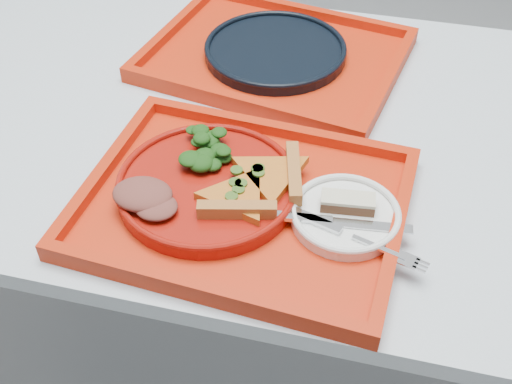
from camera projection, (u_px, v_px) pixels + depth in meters
ground at (255, 359)px, 1.59m from camera, size 10.00×10.00×0.00m
table at (255, 152)px, 1.12m from camera, size 1.60×0.80×0.75m
tray_main at (243, 206)px, 0.91m from camera, size 0.47×0.38×0.01m
tray_far at (275, 59)px, 1.19m from camera, size 0.50×0.42×0.01m
dinner_plate at (208, 187)px, 0.92m from camera, size 0.26×0.26×0.02m
side_plate at (345, 217)px, 0.88m from camera, size 0.15×0.15×0.01m
navy_plate at (275, 52)px, 1.18m from camera, size 0.26×0.26×0.02m
pizza_slice_a at (238, 194)px, 0.88m from camera, size 0.13×0.14×0.02m
pizza_slice_b at (271, 173)px, 0.92m from camera, size 0.16×0.14×0.02m
salad_heap at (203, 143)px, 0.94m from camera, size 0.09×0.08×0.04m
meat_portion at (142, 194)px, 0.88m from camera, size 0.09×0.07×0.03m
dessert_bar at (348, 202)px, 0.88m from camera, size 0.08×0.04×0.02m
knife at (343, 222)px, 0.86m from camera, size 0.19×0.03×0.01m
fork at (351, 236)px, 0.84m from camera, size 0.18×0.08×0.01m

